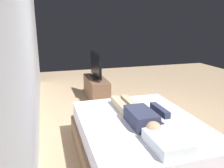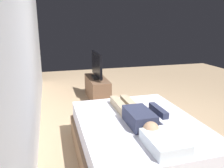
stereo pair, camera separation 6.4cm
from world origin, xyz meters
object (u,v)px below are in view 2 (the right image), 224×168
Objects in this scene: bed at (138,141)px; pillow at (164,142)px; remote at (160,112)px; person at (136,114)px; tv at (97,66)px; tv_stand at (97,89)px.

pillow reaches higher than bed.
remote is at bearing -64.72° from bed.
person is at bearing 110.47° from remote.
person is (0.68, 0.02, 0.02)m from pillow.
bed is 2.55m from tv.
remote is (0.15, -0.40, -0.07)m from person.
tv reaches higher than tv_stand.
tv_stand is (2.32, 0.39, -0.30)m from remote.
tv reaches higher than pillow.
remote reaches higher than bed.
tv_stand is at bearing 0.11° from pillow.
tv is at bearing 0.11° from pillow.
bed is at bearing 115.28° from remote.
tv_stand is (2.47, -0.02, -0.37)m from person.
bed reaches higher than tv_stand.
person is 0.44m from remote.
tv reaches higher than person.
tv is at bearing -90.00° from tv_stand.
bed is 2.50m from tv_stand.
tv_stand is 0.53m from tv.
pillow reaches higher than remote.
bed is at bearing -0.00° from pillow.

